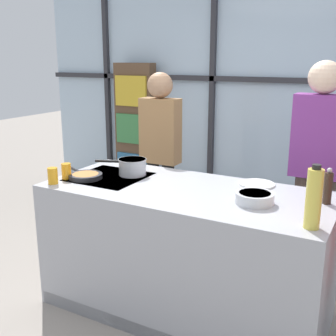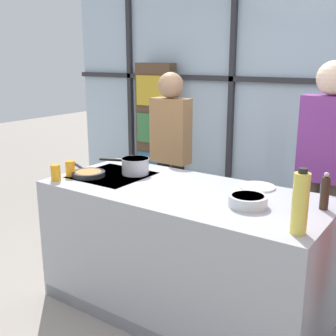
{
  "view_description": "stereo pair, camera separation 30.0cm",
  "coord_description": "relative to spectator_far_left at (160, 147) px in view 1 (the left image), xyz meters",
  "views": [
    {
      "loc": [
        1.2,
        -2.44,
        1.78
      ],
      "look_at": [
        -0.19,
        0.1,
        1.02
      ],
      "focal_mm": 45.0,
      "sensor_mm": 36.0,
      "label": 1
    },
    {
      "loc": [
        1.46,
        -2.29,
        1.78
      ],
      "look_at": [
        -0.19,
        0.1,
        1.02
      ],
      "focal_mm": 45.0,
      "sensor_mm": 36.0,
      "label": 2
    }
  ],
  "objects": [
    {
      "name": "pepper_grinder",
      "position": [
        1.59,
        -0.73,
        0.05
      ],
      "size": [
        0.05,
        0.05,
        0.23
      ],
      "color": "#332319",
      "rests_on": "demo_island"
    },
    {
      "name": "oil_bottle",
      "position": [
        1.58,
        -1.16,
        0.11
      ],
      "size": [
        0.08,
        0.08,
        0.34
      ],
      "color": "#E0CC4C",
      "rests_on": "demo_island"
    },
    {
      "name": "saucepan",
      "position": [
        0.19,
        -0.76,
        0.01
      ],
      "size": [
        0.38,
        0.22,
        0.12
      ],
      "color": "silver",
      "rests_on": "demo_island"
    },
    {
      "name": "juice_glass_far",
      "position": [
        -0.18,
        -1.08,
        0.01
      ],
      "size": [
        0.07,
        0.07,
        0.12
      ],
      "primitive_type": "cylinder",
      "color": "orange",
      "rests_on": "demo_island"
    },
    {
      "name": "spectator_center_left",
      "position": [
        1.4,
        0.0,
        0.06
      ],
      "size": [
        0.4,
        0.25,
        1.76
      ],
      "rotation": [
        0.0,
        0.0,
        3.14
      ],
      "color": "#47382D",
      "rests_on": "ground_plane"
    },
    {
      "name": "demo_island",
      "position": [
        0.7,
        -0.88,
        -0.51
      ],
      "size": [
        1.95,
        0.88,
        0.92
      ],
      "color": "#A8AAB2",
      "rests_on": "ground_plane"
    },
    {
      "name": "mixing_bowl",
      "position": [
        1.2,
        -0.94,
        -0.02
      ],
      "size": [
        0.24,
        0.24,
        0.07
      ],
      "color": "silver",
      "rests_on": "demo_island"
    },
    {
      "name": "back_window_wall",
      "position": [
        0.7,
        1.41,
        0.43
      ],
      "size": [
        6.4,
        0.1,
        2.8
      ],
      "color": "silver",
      "rests_on": "ground_plane"
    },
    {
      "name": "ground_plane",
      "position": [
        0.7,
        -0.88,
        -0.97
      ],
      "size": [
        18.0,
        18.0,
        0.0
      ],
      "primitive_type": "plane",
      "color": "gray"
    },
    {
      "name": "spectator_far_left",
      "position": [
        0.0,
        0.0,
        0.0
      ],
      "size": [
        0.37,
        0.23,
        1.66
      ],
      "rotation": [
        0.0,
        0.0,
        3.14
      ],
      "color": "black",
      "rests_on": "ground_plane"
    },
    {
      "name": "white_plate",
      "position": [
        1.1,
        -0.56,
        -0.05
      ],
      "size": [
        0.25,
        0.25,
        0.01
      ],
      "primitive_type": "cylinder",
      "color": "white",
      "rests_on": "demo_island"
    },
    {
      "name": "frying_pan",
      "position": [
        -0.07,
        -1.0,
        -0.03
      ],
      "size": [
        0.42,
        0.27,
        0.04
      ],
      "color": "#232326",
      "rests_on": "demo_island"
    },
    {
      "name": "juice_glass_near",
      "position": [
        -0.18,
        -1.22,
        0.01
      ],
      "size": [
        0.07,
        0.07,
        0.12
      ],
      "primitive_type": "cylinder",
      "color": "orange",
      "rests_on": "demo_island"
    },
    {
      "name": "bookshelf",
      "position": [
        -1.08,
        1.22,
        -0.11
      ],
      "size": [
        0.54,
        0.19,
        1.71
      ],
      "color": "brown",
      "rests_on": "ground_plane"
    }
  ]
}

